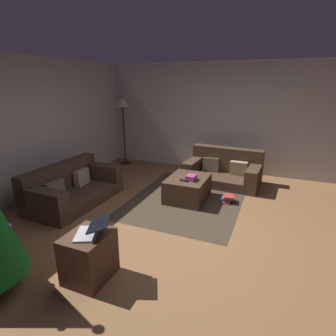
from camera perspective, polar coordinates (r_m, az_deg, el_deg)
The scene contains 13 objects.
ground_plane at distance 4.21m, azimuth 3.32°, elevation -12.60°, with size 6.40×6.40×0.00m, color brown.
rear_partition at distance 5.58m, azimuth -28.71°, elevation 7.02°, with size 6.40×0.12×2.60m, color #BCB7B2.
corner_partition at distance 6.74m, azimuth 12.54°, elevation 10.18°, with size 0.12×6.40×2.60m, color #B5B0AB.
couch_left at distance 5.30m, azimuth -19.78°, elevation -3.95°, with size 1.76×0.96×0.70m.
couch_right at distance 6.09m, azimuth 11.71°, elevation -0.46°, with size 1.02×1.62×0.74m.
ottoman at distance 5.12m, azimuth 4.17°, elevation -4.29°, with size 0.89×0.70×0.43m, color #473323.
gift_box at distance 4.91m, azimuth 4.94°, elevation -2.03°, with size 0.21×0.16×0.09m, color #B23F8C.
tv_remote at distance 4.86m, azimuth 3.36°, elevation -2.66°, with size 0.05×0.16×0.02m, color black.
side_table at distance 3.27m, azimuth -16.32°, elevation -17.45°, with size 0.52×0.44×0.55m, color #4C3323.
laptop at distance 3.09m, azimuth -15.87°, elevation -12.49°, with size 0.45×0.46×0.16m.
book_stack at distance 5.15m, azimuth 12.47°, elevation -6.29°, with size 0.28×0.24×0.13m.
corner_lamp at distance 7.26m, azimuth -9.52°, elevation 12.51°, with size 0.36×0.36×1.77m.
area_rug at distance 5.20m, azimuth 4.12°, elevation -6.45°, with size 2.60×2.00×0.01m, color #403426.
Camera 1 is at (-3.45, -1.17, 2.11)m, focal length 28.87 mm.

